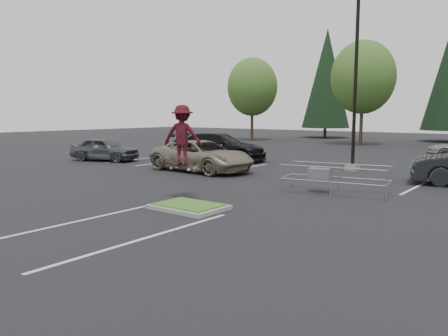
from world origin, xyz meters
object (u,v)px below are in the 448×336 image
Objects in this scene: conif_a at (326,79)px; cart_corral at (324,174)px; skateboarder at (182,135)px; car_l_grey at (104,149)px; light_pole at (356,81)px; decid_b at (363,80)px; decid_a at (252,89)px; car_l_black at (218,147)px; car_l_tan at (202,156)px.

cart_corral is at bearing -65.23° from conif_a.
skateboarder reaches higher than car_l_grey.
decid_b is (-6.51, 18.53, 1.48)m from light_pole.
cart_corral is (20.08, -24.87, -4.90)m from decid_a.
light_pole is at bearing -102.02° from car_l_black.
decid_a is at bearing 135.75° from light_pole.
light_pole reaches higher than decid_b.
light_pole is 1.14× the size of decid_a.
decid_a reaches higher than skateboarder.
car_l_black is (6.00, -28.50, -6.23)m from conif_a.
decid_b is 27.16m from cart_corral.
car_l_tan is at bearing -140.06° from light_pole.
light_pole is 2.53× the size of cart_corral.
decid_b is 12.43m from conif_a.
skateboarder is at bearing -138.12° from cart_corral.
car_l_grey is (-5.50, -4.50, -0.13)m from car_l_black.
conif_a is (4.01, 9.97, 1.52)m from decid_a.
car_l_black is at bearing -78.11° from conif_a.
light_pole is 8.65m from car_l_tan.
car_l_tan is 0.95× the size of car_l_black.
car_l_grey is at bearing -160.35° from light_pole.
decid_b is 24.12m from car_l_tan.
skateboarder is 0.52× the size of car_l_grey.
car_l_black is at bearing -82.19° from skateboarder.
conif_a is 41.34m from skateboarder.
light_pole is at bearing -44.25° from decid_a.
decid_a is 1.49× the size of car_l_black.
car_l_tan is (-5.97, -5.00, -3.77)m from light_pole.
conif_a is 5.83× the size of skateboarder.
car_l_grey is at bearing -107.66° from decid_b.
car_l_tan is at bearing -108.21° from car_l_grey.
decid_a is 33.72m from skateboarder.
cart_corral is at bearing -51.08° from decid_a.
car_l_black is (-2.53, 4.50, 0.08)m from car_l_tan.
car_l_tan reaches higher than car_l_grey.
light_pole is 1.05× the size of decid_b.
conif_a is (-14.50, 28.00, 2.54)m from light_pole.
decid_a is at bearing -177.61° from decid_b.
decid_a is 0.69× the size of conif_a.
cart_corral is 0.67× the size of car_l_black.
cart_corral is (1.57, -6.84, -3.88)m from light_pole.
conif_a reaches higher than decid_b.
car_l_black reaches higher than cart_corral.
skateboarder is at bearing -59.93° from decid_a.
light_pole reaches higher than car_l_grey.
skateboarder is (12.80, -39.00, -4.90)m from conif_a.
car_l_tan is (-4.27, 6.00, -1.41)m from skateboarder.
decid_a is 0.92× the size of decid_b.
cart_corral is (8.08, -25.37, -5.36)m from decid_b.
conif_a reaches higher than skateboarder.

